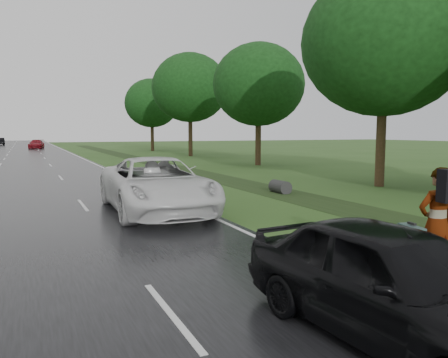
% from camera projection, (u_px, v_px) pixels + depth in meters
% --- Properties ---
extents(road, '(14.00, 180.00, 0.04)m').
position_uv_depth(road, '(6.00, 156.00, 45.31)').
color(road, black).
rests_on(road, ground).
extents(edge_stripe_east, '(0.12, 180.00, 0.01)m').
position_uv_depth(edge_stripe_east, '(74.00, 155.00, 48.10)').
color(edge_stripe_east, silver).
rests_on(edge_stripe_east, road).
extents(center_line, '(0.12, 180.00, 0.01)m').
position_uv_depth(center_line, '(6.00, 156.00, 45.31)').
color(center_line, silver).
rests_on(center_line, road).
extents(drainage_ditch, '(2.20, 120.00, 0.56)m').
position_uv_depth(drainage_ditch, '(203.00, 174.00, 26.30)').
color(drainage_ditch, black).
rests_on(drainage_ditch, ground).
extents(tree_east_b, '(7.60, 7.60, 10.11)m').
position_uv_depth(tree_east_b, '(385.00, 42.00, 19.99)').
color(tree_east_b, '#342915').
rests_on(tree_east_b, ground).
extents(tree_east_c, '(7.00, 7.00, 9.29)m').
position_uv_depth(tree_east_c, '(259.00, 85.00, 33.20)').
color(tree_east_c, '#342915').
rests_on(tree_east_c, ground).
extents(tree_east_d, '(8.00, 8.00, 10.76)m').
position_uv_depth(tree_east_d, '(190.00, 88.00, 45.58)').
color(tree_east_d, '#342915').
rests_on(tree_east_d, ground).
extents(tree_east_f, '(7.20, 7.20, 9.62)m').
position_uv_depth(tree_east_f, '(152.00, 103.00, 58.19)').
color(tree_east_f, '#342915').
rests_on(tree_east_f, ground).
extents(pedestrian, '(0.94, 0.92, 1.97)m').
position_uv_depth(pedestrian, '(436.00, 222.00, 7.54)').
color(pedestrian, '#A5998C').
rests_on(pedestrian, ground).
extents(white_pickup, '(3.08, 6.29, 1.72)m').
position_uv_depth(white_pickup, '(156.00, 185.00, 13.81)').
color(white_pickup, silver).
rests_on(white_pickup, road).
extents(dark_sedan, '(2.07, 4.42, 1.46)m').
position_uv_depth(dark_sedan, '(392.00, 282.00, 5.26)').
color(dark_sedan, black).
rests_on(dark_sedan, road).
extents(far_car_red, '(2.59, 4.89, 1.35)m').
position_uv_depth(far_car_red, '(36.00, 144.00, 65.64)').
color(far_car_red, maroon).
rests_on(far_car_red, road).
extents(far_car_dark, '(1.91, 4.33, 1.38)m').
position_uv_depth(far_car_dark, '(0.00, 141.00, 84.29)').
color(far_car_dark, black).
rests_on(far_car_dark, road).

